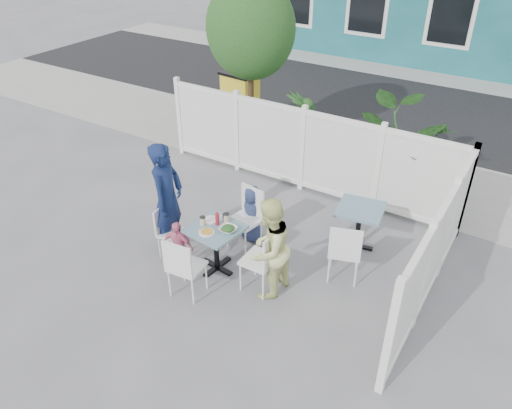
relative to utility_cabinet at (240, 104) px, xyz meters
The scene contains 29 objects.
ground 4.68m from the utility_cabinet, 59.72° to the right, with size 80.00×80.00×0.00m, color slate.
near_sidewalk 2.44m from the utility_cabinet, ahead, with size 24.00×2.60×0.01m, color gray.
street 4.26m from the utility_cabinet, 56.28° to the left, with size 24.00×5.00×0.01m, color black.
far_sidewalk 7.03m from the utility_cabinet, 70.51° to the left, with size 24.00×1.60×0.01m, color gray.
fence_back 2.92m from the utility_cabinet, 33.30° to the right, with size 5.86×0.08×1.60m.
fence_right 6.33m from the utility_cabinet, 32.51° to the right, with size 0.08×3.66×1.60m.
tree 2.16m from the utility_cabinet, 43.57° to the right, with size 1.80×1.62×3.59m.
utility_cabinet is the anchor object (origin of this frame).
potted_shrub_a 2.26m from the utility_cabinet, 23.46° to the right, with size 0.89×0.89×1.60m, color #173815.
potted_shrub_b 4.17m from the utility_cabinet, 13.88° to the right, with size 1.63×1.42×1.81m, color #173815.
main_table 5.05m from the utility_cabinet, 60.69° to the right, with size 0.78×0.78×0.75m.
spare_table 4.91m from the utility_cabinet, 34.41° to the right, with size 0.80×0.80×0.73m.
chair_left 4.78m from the utility_cabinet, 70.05° to the right, with size 0.40×0.41×0.83m.
chair_right 5.53m from the utility_cabinet, 53.11° to the right, with size 0.45×0.46×1.02m.
chair_back 4.43m from the utility_cabinet, 55.07° to the right, with size 0.53×0.51×1.01m.
chair_near 5.69m from the utility_cabinet, 64.48° to the right, with size 0.49×0.47×0.98m.
chair_spare 5.56m from the utility_cabinet, 41.15° to the right, with size 0.57×0.56×0.99m.
man 4.64m from the utility_cabinet, 70.28° to the right, with size 0.67×0.44×1.83m, color #111D46.
woman 5.58m from the utility_cabinet, 52.59° to the right, with size 0.74×0.58×1.52m, color #D5E143.
boy 4.31m from the utility_cabinet, 54.00° to the right, with size 0.48×0.31×0.98m, color navy.
toddler 5.13m from the utility_cabinet, 67.00° to the right, with size 0.50×0.21×0.85m, color #DA6C91.
plate_main 5.18m from the utility_cabinet, 61.84° to the right, with size 0.23×0.23×0.01m, color white.
plate_side 4.86m from the utility_cabinet, 61.86° to the right, with size 0.22×0.22×0.02m, color white.
salad_bowl 5.12m from the utility_cabinet, 58.51° to the right, with size 0.25×0.25×0.06m, color white.
coffee_cup_a 4.98m from the utility_cabinet, 62.82° to the right, with size 0.08×0.08×0.12m, color beige.
coffee_cup_b 4.89m from the utility_cabinet, 58.92° to the right, with size 0.09×0.09×0.13m, color beige.
ketchup_bottle 4.97m from the utility_cabinet, 60.41° to the right, with size 0.06×0.06×0.19m, color #AE1627.
salt_shaker 4.81m from the utility_cabinet, 59.88° to the right, with size 0.03×0.03×0.06m, color white.
pepper_shaker 4.79m from the utility_cabinet, 59.54° to the right, with size 0.03×0.03×0.07m, color black.
Camera 1 is at (3.75, -5.09, 4.88)m, focal length 35.00 mm.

